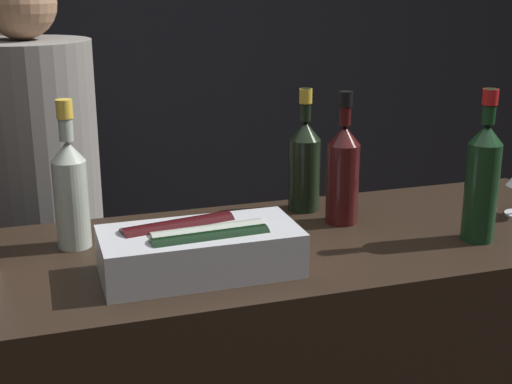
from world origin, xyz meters
name	(u,v)px	position (x,y,z in m)	size (l,w,h in m)	color
wall_back_chalkboard	(131,17)	(0.00, 2.28, 1.40)	(6.40, 0.06, 2.80)	black
ice_bin_with_bottles	(199,248)	(-0.17, 0.19, 1.04)	(0.42, 0.20, 0.11)	#B7BABF
rose_wine_bottle	(71,188)	(-0.42, 0.42, 1.13)	(0.08, 0.08, 0.35)	#9EA899
red_wine_bottle_black_foil	(343,170)	(0.25, 0.39, 1.13)	(0.08, 0.08, 0.34)	#380F0F
red_wine_bottle_burgundy	(482,178)	(0.51, 0.17, 1.14)	(0.08, 0.08, 0.36)	#143319
champagne_bottle	(304,162)	(0.19, 0.52, 1.12)	(0.08, 0.08, 0.33)	black
person_in_hoodie	(39,208)	(-0.49, 1.04, 0.89)	(0.39, 0.39, 1.62)	black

